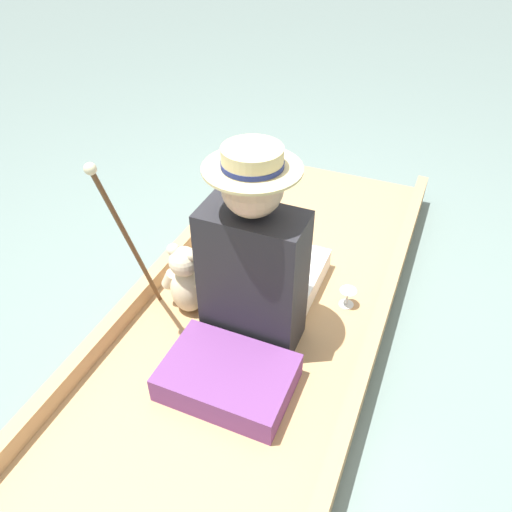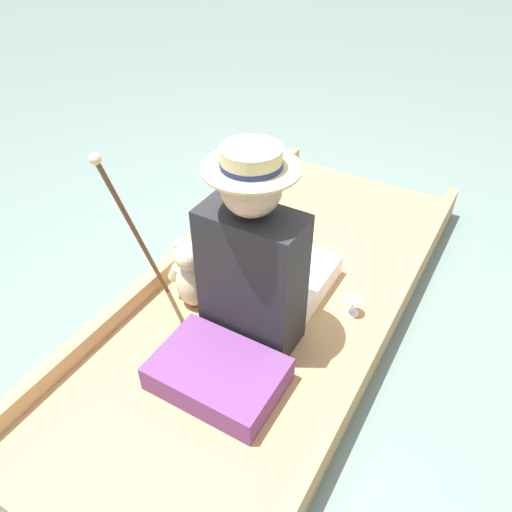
% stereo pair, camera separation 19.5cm
% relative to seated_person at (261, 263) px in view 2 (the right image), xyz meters
% --- Properties ---
extents(ground_plane, '(16.00, 16.00, 0.00)m').
position_rel_seated_person_xyz_m(ground_plane, '(-0.03, 0.17, -0.44)').
color(ground_plane, slate).
extents(punt_boat, '(1.11, 2.58, 0.19)m').
position_rel_seated_person_xyz_m(punt_boat, '(-0.03, 0.17, -0.38)').
color(punt_boat, tan).
rests_on(punt_boat, ground_plane).
extents(seat_cushion, '(0.49, 0.34, 0.12)m').
position_rel_seated_person_xyz_m(seat_cushion, '(0.02, -0.37, -0.28)').
color(seat_cushion, '#6B3875').
rests_on(seat_cushion, punt_boat).
extents(seated_person, '(0.40, 0.74, 0.88)m').
position_rel_seated_person_xyz_m(seated_person, '(0.00, 0.00, 0.00)').
color(seated_person, white).
rests_on(seated_person, punt_boat).
extents(teddy_bear, '(0.25, 0.15, 0.36)m').
position_rel_seated_person_xyz_m(teddy_bear, '(-0.33, -0.05, -0.17)').
color(teddy_bear, beige).
rests_on(teddy_bear, punt_boat).
extents(wine_glass, '(0.08, 0.08, 0.09)m').
position_rel_seated_person_xyz_m(wine_glass, '(0.33, 0.26, -0.28)').
color(wine_glass, silver).
rests_on(wine_glass, punt_boat).
extents(walking_cane, '(0.04, 0.29, 0.84)m').
position_rel_seated_person_xyz_m(walking_cane, '(-0.49, -0.20, 0.15)').
color(walking_cane, brown).
rests_on(walking_cane, punt_boat).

